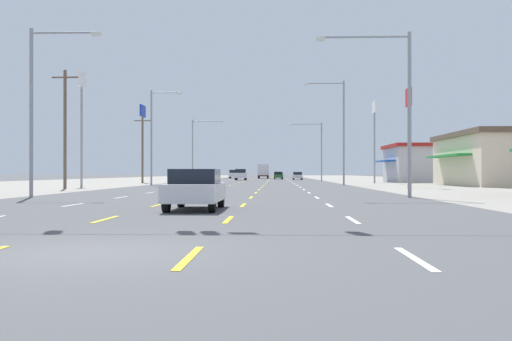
{
  "coord_description": "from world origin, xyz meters",
  "views": [
    {
      "loc": [
        3.12,
        -9.82,
        1.33
      ],
      "look_at": [
        0.15,
        75.99,
        1.64
      ],
      "focal_mm": 41.94,
      "sensor_mm": 36.0,
      "label": 1
    }
  ],
  "objects_px": {
    "hatchback_inner_right_farther": "(278,175)",
    "pole_sign_left_row_1": "(82,102)",
    "pole_sign_left_row_2": "(143,123)",
    "streetlight_right_row_0": "(398,99)",
    "streetlight_right_row_1": "(340,125)",
    "box_truck_center_turn_farthest": "(263,170)",
    "sedan_center_turn_nearest": "(195,189)",
    "streetlight_left_row_1": "(154,131)",
    "suv_far_left_distant_a": "(234,174)",
    "pole_sign_right_row_2": "(374,121)",
    "pole_sign_right_row_1": "(409,115)",
    "hatchback_far_left_near": "(209,176)",
    "sedan_inner_right_far": "(279,176)",
    "streetlight_left_row_2": "(196,145)",
    "sedan_far_right_midfar": "(297,176)",
    "suv_inner_left_mid": "(241,174)",
    "streetlight_right_row_2": "(318,146)",
    "streetlight_left_row_0": "(39,99)"
  },
  "relations": [
    {
      "from": "hatchback_inner_right_farther",
      "to": "pole_sign_left_row_1",
      "type": "relative_size",
      "value": 0.36
    },
    {
      "from": "pole_sign_left_row_2",
      "to": "streetlight_right_row_0",
      "type": "bearing_deg",
      "value": -62.9
    },
    {
      "from": "pole_sign_left_row_2",
      "to": "streetlight_right_row_1",
      "type": "height_order",
      "value": "streetlight_right_row_1"
    },
    {
      "from": "box_truck_center_turn_farthest",
      "to": "sedan_center_turn_nearest",
      "type": "bearing_deg",
      "value": -89.94
    },
    {
      "from": "hatchback_inner_right_farther",
      "to": "streetlight_left_row_1",
      "type": "xyz_separation_m",
      "value": [
        -13.21,
        -67.88,
        4.94
      ]
    },
    {
      "from": "suv_far_left_distant_a",
      "to": "pole_sign_right_row_2",
      "type": "distance_m",
      "value": 66.92
    },
    {
      "from": "pole_sign_right_row_1",
      "to": "streetlight_right_row_0",
      "type": "relative_size",
      "value": 1.0
    },
    {
      "from": "hatchback_far_left_near",
      "to": "streetlight_right_row_0",
      "type": "xyz_separation_m",
      "value": [
        16.66,
        -58.43,
        4.47
      ]
    },
    {
      "from": "pole_sign_left_row_1",
      "to": "streetlight_right_row_0",
      "type": "height_order",
      "value": "pole_sign_left_row_1"
    },
    {
      "from": "sedan_inner_right_far",
      "to": "streetlight_left_row_2",
      "type": "distance_m",
      "value": 29.42
    },
    {
      "from": "sedan_far_right_midfar",
      "to": "pole_sign_right_row_2",
      "type": "bearing_deg",
      "value": -77.24
    },
    {
      "from": "pole_sign_left_row_2",
      "to": "box_truck_center_turn_farthest",
      "type": "bearing_deg",
      "value": 75.2
    },
    {
      "from": "suv_inner_left_mid",
      "to": "pole_sign_right_row_2",
      "type": "height_order",
      "value": "pole_sign_right_row_2"
    },
    {
      "from": "sedan_far_right_midfar",
      "to": "streetlight_right_row_1",
      "type": "height_order",
      "value": "streetlight_right_row_1"
    },
    {
      "from": "pole_sign_left_row_2",
      "to": "streetlight_right_row_2",
      "type": "bearing_deg",
      "value": 30.27
    },
    {
      "from": "streetlight_left_row_0",
      "to": "sedan_far_right_midfar",
      "type": "bearing_deg",
      "value": 78.26
    },
    {
      "from": "suv_far_left_distant_a",
      "to": "streetlight_right_row_2",
      "type": "height_order",
      "value": "streetlight_right_row_2"
    },
    {
      "from": "pole_sign_right_row_1",
      "to": "streetlight_left_row_0",
      "type": "distance_m",
      "value": 32.55
    },
    {
      "from": "streetlight_right_row_1",
      "to": "pole_sign_left_row_1",
      "type": "bearing_deg",
      "value": -164.92
    },
    {
      "from": "sedan_center_turn_nearest",
      "to": "pole_sign_right_row_1",
      "type": "distance_m",
      "value": 35.48
    },
    {
      "from": "sedan_center_turn_nearest",
      "to": "pole_sign_right_row_2",
      "type": "distance_m",
      "value": 56.79
    },
    {
      "from": "pole_sign_left_row_2",
      "to": "streetlight_right_row_2",
      "type": "distance_m",
      "value": 28.39
    },
    {
      "from": "sedan_far_right_midfar",
      "to": "streetlight_right_row_2",
      "type": "xyz_separation_m",
      "value": [
        2.52,
        -18.91,
        4.7
      ]
    },
    {
      "from": "suv_inner_left_mid",
      "to": "sedan_inner_right_far",
      "type": "bearing_deg",
      "value": 61.14
    },
    {
      "from": "sedan_center_turn_nearest",
      "to": "streetlight_left_row_2",
      "type": "height_order",
      "value": "streetlight_left_row_2"
    },
    {
      "from": "pole_sign_left_row_2",
      "to": "streetlight_right_row_2",
      "type": "relative_size",
      "value": 1.13
    },
    {
      "from": "streetlight_left_row_1",
      "to": "pole_sign_left_row_2",
      "type": "bearing_deg",
      "value": 106.66
    },
    {
      "from": "hatchback_far_left_near",
      "to": "pole_sign_left_row_2",
      "type": "bearing_deg",
      "value": -125.59
    },
    {
      "from": "hatchback_far_left_near",
      "to": "streetlight_right_row_0",
      "type": "height_order",
      "value": "streetlight_right_row_0"
    },
    {
      "from": "streetlight_left_row_2",
      "to": "suv_inner_left_mid",
      "type": "bearing_deg",
      "value": 64.95
    },
    {
      "from": "sedan_inner_right_far",
      "to": "box_truck_center_turn_farthest",
      "type": "distance_m",
      "value": 16.8
    },
    {
      "from": "suv_inner_left_mid",
      "to": "pole_sign_left_row_1",
      "type": "bearing_deg",
      "value": -103.26
    },
    {
      "from": "hatchback_inner_right_farther",
      "to": "pole_sign_right_row_2",
      "type": "height_order",
      "value": "pole_sign_right_row_2"
    },
    {
      "from": "sedan_far_right_midfar",
      "to": "box_truck_center_turn_farthest",
      "type": "distance_m",
      "value": 24.4
    },
    {
      "from": "streetlight_left_row_2",
      "to": "streetlight_right_row_2",
      "type": "relative_size",
      "value": 1.05
    },
    {
      "from": "box_truck_center_turn_farthest",
      "to": "streetlight_right_row_0",
      "type": "distance_m",
      "value": 104.65
    },
    {
      "from": "pole_sign_right_row_1",
      "to": "sedan_inner_right_far",
      "type": "bearing_deg",
      "value": 99.64
    },
    {
      "from": "sedan_far_right_midfar",
      "to": "streetlight_left_row_0",
      "type": "xyz_separation_m",
      "value": [
        -16.79,
        -80.81,
        4.55
      ]
    },
    {
      "from": "hatchback_inner_right_farther",
      "to": "pole_sign_left_row_1",
      "type": "distance_m",
      "value": 77.31
    },
    {
      "from": "streetlight_right_row_0",
      "to": "streetlight_right_row_1",
      "type": "relative_size",
      "value": 0.8
    },
    {
      "from": "hatchback_far_left_near",
      "to": "streetlight_left_row_0",
      "type": "height_order",
      "value": "streetlight_left_row_0"
    },
    {
      "from": "sedan_inner_right_far",
      "to": "box_truck_center_turn_farthest",
      "type": "height_order",
      "value": "box_truck_center_turn_farthest"
    },
    {
      "from": "sedan_far_right_midfar",
      "to": "suv_far_left_distant_a",
      "type": "distance_m",
      "value": 29.19
    },
    {
      "from": "sedan_far_right_midfar",
      "to": "pole_sign_right_row_1",
      "type": "height_order",
      "value": "pole_sign_right_row_1"
    },
    {
      "from": "sedan_inner_right_far",
      "to": "streetlight_right_row_0",
      "type": "relative_size",
      "value": 0.51
    },
    {
      "from": "sedan_center_turn_nearest",
      "to": "suv_far_left_distant_a",
      "type": "bearing_deg",
      "value": 93.45
    },
    {
      "from": "suv_far_left_distant_a",
      "to": "streetlight_left_row_2",
      "type": "bearing_deg",
      "value": -93.55
    },
    {
      "from": "sedan_far_right_midfar",
      "to": "streetlight_right_row_1",
      "type": "xyz_separation_m",
      "value": [
        2.72,
        -49.86,
        5.53
      ]
    },
    {
      "from": "suv_far_left_distant_a",
      "to": "streetlight_left_row_0",
      "type": "distance_m",
      "value": 106.61
    },
    {
      "from": "streetlight_right_row_0",
      "to": "streetlight_left_row_0",
      "type": "bearing_deg",
      "value": 180.0
    }
  ]
}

